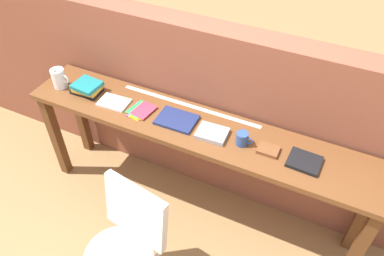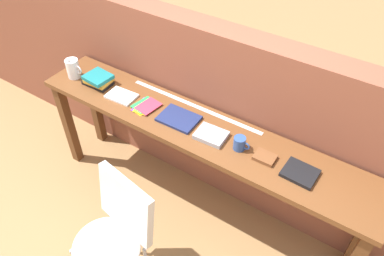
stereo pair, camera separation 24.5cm
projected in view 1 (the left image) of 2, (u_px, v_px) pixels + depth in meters
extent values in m
plane|color=#9E7547|center=(178.00, 233.00, 2.89)|extent=(40.00, 40.00, 0.00)
cube|color=brown|center=(214.00, 114.00, 2.83)|extent=(6.00, 0.20, 1.44)
cube|color=brown|center=(195.00, 128.00, 2.51)|extent=(2.50, 0.44, 0.04)
cube|color=#5B341A|center=(56.00, 137.00, 3.08)|extent=(0.07, 0.07, 0.84)
cube|color=#5B341A|center=(357.00, 251.00, 2.32)|extent=(0.07, 0.07, 0.84)
cube|color=#5B341A|center=(80.00, 114.00, 3.29)|extent=(0.07, 0.07, 0.84)
cube|color=#5B341A|center=(363.00, 212.00, 2.54)|extent=(0.07, 0.07, 0.84)
ellipsoid|color=silver|center=(119.00, 256.00, 2.27)|extent=(0.50, 0.49, 0.08)
cube|color=silver|center=(136.00, 212.00, 2.22)|extent=(0.45, 0.18, 0.40)
cylinder|color=#B2B2B7|center=(122.00, 244.00, 2.60)|extent=(0.02, 0.02, 0.41)
cylinder|color=white|center=(59.00, 78.00, 2.76)|extent=(0.10, 0.10, 0.15)
cone|color=white|center=(53.00, 71.00, 2.69)|extent=(0.04, 0.03, 0.04)
torus|color=white|center=(65.00, 79.00, 2.74)|extent=(0.07, 0.01, 0.07)
cube|color=black|center=(87.00, 91.00, 2.75)|extent=(0.22, 0.14, 0.03)
cube|color=gold|center=(88.00, 88.00, 2.73)|extent=(0.19, 0.15, 0.03)
cube|color=#19757A|center=(87.00, 85.00, 2.72)|extent=(0.20, 0.18, 0.03)
cube|color=white|center=(114.00, 102.00, 2.66)|extent=(0.22, 0.16, 0.02)
cube|color=orange|center=(139.00, 112.00, 2.59)|extent=(0.13, 0.17, 0.00)
cube|color=purple|center=(140.00, 111.00, 2.60)|extent=(0.14, 0.18, 0.00)
cube|color=yellow|center=(140.00, 112.00, 2.59)|extent=(0.13, 0.16, 0.00)
cube|color=green|center=(139.00, 109.00, 2.60)|extent=(0.15, 0.18, 0.00)
cube|color=#E5334C|center=(144.00, 110.00, 2.59)|extent=(0.14, 0.18, 0.00)
cube|color=navy|center=(177.00, 120.00, 2.52)|extent=(0.27, 0.20, 0.02)
cube|color=#9E9EA3|center=(212.00, 133.00, 2.42)|extent=(0.20, 0.16, 0.03)
cylinder|color=#2D4C8C|center=(242.00, 139.00, 2.34)|extent=(0.08, 0.08, 0.09)
torus|color=#2D4C8C|center=(249.00, 141.00, 2.33)|extent=(0.06, 0.01, 0.06)
cube|color=brown|center=(268.00, 150.00, 2.31)|extent=(0.13, 0.10, 0.02)
cube|color=black|center=(304.00, 162.00, 2.24)|extent=(0.20, 0.17, 0.02)
cube|color=silver|center=(190.00, 106.00, 2.65)|extent=(1.06, 0.03, 0.00)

